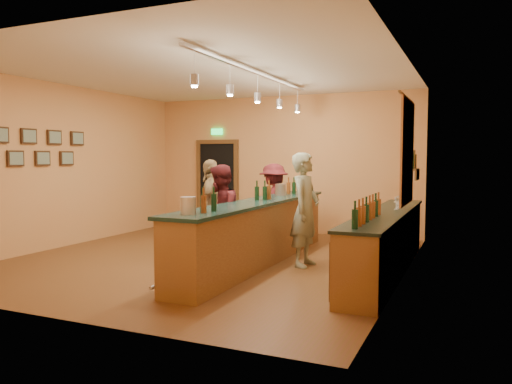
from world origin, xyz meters
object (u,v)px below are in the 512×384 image
at_px(customer_a, 220,214).
at_px(bar_stool, 370,221).
at_px(back_counter, 386,241).
at_px(customer_b, 211,206).
at_px(tasting_bar, 257,227).
at_px(customer_c, 274,203).
at_px(bartender, 305,210).

bearing_deg(customer_a, bar_stool, 122.51).
relative_size(back_counter, customer_b, 2.63).
height_order(tasting_bar, customer_c, customer_c).
bearing_deg(customer_b, tasting_bar, 51.21).
height_order(tasting_bar, bar_stool, tasting_bar).
height_order(back_counter, customer_c, customer_c).
relative_size(bartender, customer_c, 1.13).
height_order(customer_b, bar_stool, customer_b).
distance_m(bartender, customer_b, 1.96).
bearing_deg(tasting_bar, back_counter, 5.00).
bearing_deg(customer_a, customer_c, 164.53).
relative_size(tasting_bar, customer_a, 3.09).
distance_m(back_counter, customer_c, 3.28).
bearing_deg(customer_a, tasting_bar, 98.23).
bearing_deg(tasting_bar, customer_b, 156.34).
bearing_deg(bar_stool, customer_a, -132.55).
xyz_separation_m(bartender, customer_c, (-1.33, 1.97, -0.10)).
bearing_deg(customer_c, bartender, 44.37).
height_order(customer_b, customer_c, customer_b).
height_order(back_counter, bartender, bartender).
height_order(back_counter, tasting_bar, tasting_bar).
xyz_separation_m(customer_a, bar_stool, (2.06, 2.24, -0.26)).
bearing_deg(bar_stool, back_counter, -72.21).
distance_m(back_counter, bar_stool, 1.91).
relative_size(customer_c, bar_stool, 2.32).
bearing_deg(tasting_bar, bartender, 10.74).
relative_size(back_counter, tasting_bar, 0.89).
bearing_deg(customer_a, back_counter, 84.21).
relative_size(customer_a, bar_stool, 2.33).
height_order(back_counter, customer_b, customer_b).
distance_m(back_counter, customer_b, 3.26).
distance_m(customer_c, bar_stool, 2.06).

